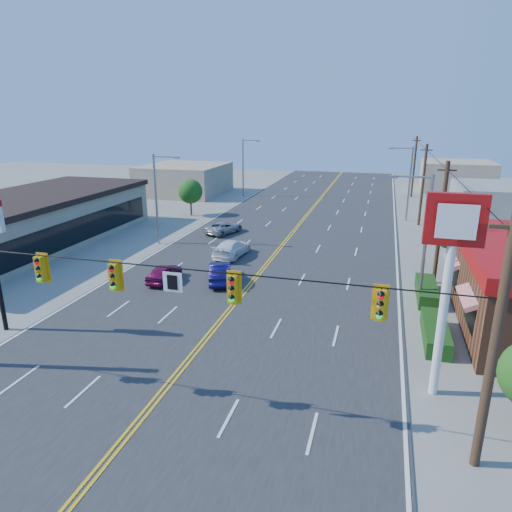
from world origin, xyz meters
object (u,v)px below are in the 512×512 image
(car_white, at_px, (232,249))
(car_silver, at_px, (224,228))
(signal_span, at_px, (141,293))
(car_blue, at_px, (220,273))
(car_magenta, at_px, (164,274))
(kfc_pylon, at_px, (450,257))

(car_white, height_order, car_silver, car_white)
(signal_span, xyz_separation_m, car_blue, (-2.09, 14.10, -4.20))
(signal_span, relative_size, car_magenta, 6.81)
(car_magenta, xyz_separation_m, car_silver, (-0.46, 13.86, -0.01))
(car_blue, xyz_separation_m, car_silver, (-4.26, 12.85, -0.09))
(car_magenta, bearing_deg, car_white, -112.22)
(car_silver, bearing_deg, car_magenta, 111.03)
(car_blue, xyz_separation_m, car_white, (-1.10, 5.82, -0.00))
(kfc_pylon, bearing_deg, car_magenta, 151.86)
(car_blue, bearing_deg, car_white, -98.63)
(kfc_pylon, bearing_deg, car_silver, 127.26)
(signal_span, bearing_deg, kfc_pylon, 19.78)
(signal_span, bearing_deg, car_magenta, 114.18)
(car_magenta, bearing_deg, signal_span, 113.47)
(kfc_pylon, xyz_separation_m, car_white, (-14.31, 15.92, -5.36))
(car_blue, relative_size, car_silver, 0.98)
(kfc_pylon, bearing_deg, signal_span, -160.22)
(kfc_pylon, bearing_deg, car_blue, 142.58)
(kfc_pylon, height_order, car_silver, kfc_pylon)
(signal_span, distance_m, kfc_pylon, 11.87)
(car_magenta, height_order, car_silver, car_magenta)
(car_blue, distance_m, car_silver, 13.54)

